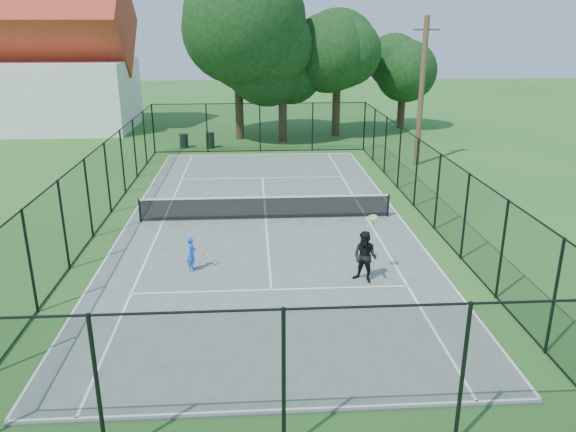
{
  "coord_description": "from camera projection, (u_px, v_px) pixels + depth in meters",
  "views": [
    {
      "loc": [
        -0.46,
        -21.45,
        7.55
      ],
      "look_at": [
        0.71,
        -3.0,
        1.2
      ],
      "focal_mm": 35.0,
      "sensor_mm": 36.0,
      "label": 1
    }
  ],
  "objects": [
    {
      "name": "player_black",
      "position": [
        365.0,
        257.0,
        16.97
      ],
      "size": [
        0.99,
        0.96,
        2.02
      ],
      "color": "black",
      "rests_on": "tennis_court"
    },
    {
      "name": "ground",
      "position": [
        266.0,
        220.0,
        22.73
      ],
      "size": [
        120.0,
        120.0,
        0.0
      ],
      "primitive_type": "plane",
      "color": "#2A6021"
    },
    {
      "name": "tennis_court",
      "position": [
        266.0,
        220.0,
        22.72
      ],
      "size": [
        11.0,
        24.0,
        0.06
      ],
      "primitive_type": "cube",
      "color": "#52615B",
      "rests_on": "ground"
    },
    {
      "name": "player_blue",
      "position": [
        192.0,
        253.0,
        17.8
      ],
      "size": [
        0.75,
        0.47,
        1.16
      ],
      "color": "blue",
      "rests_on": "tennis_court"
    },
    {
      "name": "trash_bin_right",
      "position": [
        210.0,
        140.0,
        35.8
      ],
      "size": [
        0.58,
        0.58,
        1.0
      ],
      "color": "black",
      "rests_on": "ground"
    },
    {
      "name": "utility_pole",
      "position": [
        421.0,
        92.0,
        30.44
      ],
      "size": [
        1.4,
        0.3,
        7.98
      ],
      "color": "#4C3823",
      "rests_on": "ground"
    },
    {
      "name": "tree_near_mid",
      "position": [
        283.0,
        67.0,
        36.44
      ],
      "size": [
        6.1,
        6.1,
        7.97
      ],
      "color": "#332114",
      "rests_on": "ground"
    },
    {
      "name": "trash_bin_left",
      "position": [
        184.0,
        141.0,
        35.9
      ],
      "size": [
        0.58,
        0.58,
        0.9
      ],
      "color": "black",
      "rests_on": "ground"
    },
    {
      "name": "tree_near_left",
      "position": [
        237.0,
        44.0,
        36.82
      ],
      "size": [
        7.83,
        7.83,
        10.21
      ],
      "color": "#332114",
      "rests_on": "ground"
    },
    {
      "name": "tennis_net",
      "position": [
        266.0,
        207.0,
        22.54
      ],
      "size": [
        10.08,
        0.08,
        0.95
      ],
      "color": "black",
      "rests_on": "tennis_court"
    },
    {
      "name": "building",
      "position": [
        24.0,
        62.0,
        40.87
      ],
      "size": [
        15.3,
        8.15,
        11.87
      ],
      "color": "silver",
      "rests_on": "ground"
    },
    {
      "name": "fence",
      "position": [
        265.0,
        185.0,
        22.24
      ],
      "size": [
        13.1,
        26.1,
        3.0
      ],
      "color": "black",
      "rests_on": "ground"
    },
    {
      "name": "tree_near_right",
      "position": [
        337.0,
        63.0,
        38.46
      ],
      "size": [
        5.7,
        5.7,
        7.87
      ],
      "color": "#332114",
      "rests_on": "ground"
    },
    {
      "name": "tree_far_right",
      "position": [
        404.0,
        72.0,
        41.76
      ],
      "size": [
        5.03,
        5.03,
        6.65
      ],
      "color": "#332114",
      "rests_on": "ground"
    }
  ]
}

